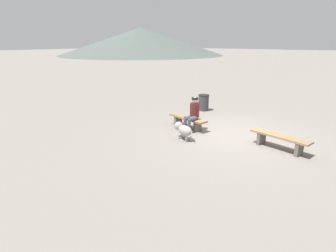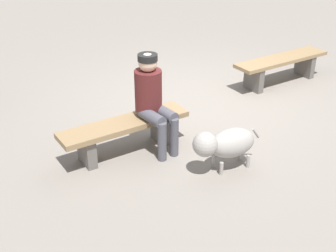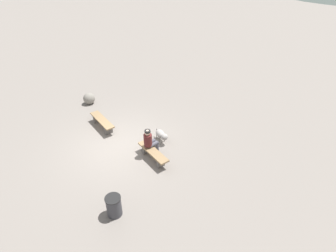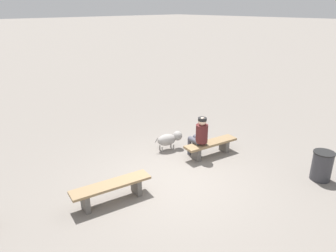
# 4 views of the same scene
# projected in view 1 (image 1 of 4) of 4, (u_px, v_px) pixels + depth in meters

# --- Properties ---
(ground) EXTENTS (210.00, 210.00, 0.06)m
(ground) POSITION_uv_depth(u_px,v_px,m) (233.00, 136.00, 9.36)
(ground) COLOR gray
(bench_left) EXTENTS (1.81, 0.74, 0.44)m
(bench_left) POSITION_uv_depth(u_px,v_px,m) (280.00, 139.00, 8.03)
(bench_left) COLOR #605B56
(bench_left) RESTS_ON ground
(bench_right) EXTENTS (1.68, 0.69, 0.42)m
(bench_right) POSITION_uv_depth(u_px,v_px,m) (188.00, 120.00, 10.02)
(bench_right) COLOR #605B56
(bench_right) RESTS_ON ground
(seated_person) EXTENTS (0.38, 0.62, 1.22)m
(seated_person) POSITION_uv_depth(u_px,v_px,m) (193.00, 112.00, 9.60)
(seated_person) COLOR #511E1E
(seated_person) RESTS_ON ground
(dog) EXTENTS (0.85, 0.50, 0.54)m
(dog) POSITION_uv_depth(u_px,v_px,m) (183.00, 129.00, 8.85)
(dog) COLOR gray
(dog) RESTS_ON ground
(trash_bin) EXTENTS (0.50, 0.50, 0.74)m
(trash_bin) POSITION_uv_depth(u_px,v_px,m) (204.00, 103.00, 12.58)
(trash_bin) COLOR #38383D
(trash_bin) RESTS_ON ground
(distant_peak_0) EXTENTS (37.66, 37.66, 6.13)m
(distant_peak_0) POSITION_uv_depth(u_px,v_px,m) (141.00, 41.00, 62.80)
(distant_peak_0) COLOR #4C5651
(distant_peak_0) RESTS_ON ground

